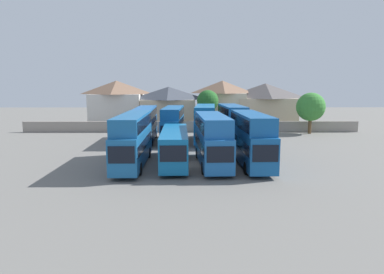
{
  "coord_description": "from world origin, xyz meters",
  "views": [
    {
      "loc": [
        -0.28,
        -31.91,
        7.66
      ],
      "look_at": [
        0.0,
        3.0,
        2.28
      ],
      "focal_mm": 31.1,
      "sensor_mm": 36.0,
      "label": 1
    }
  ],
  "objects_px": {
    "house_terrace_left": "(117,103)",
    "tree_left_of_lot": "(311,107)",
    "bus_8": "(232,122)",
    "bus_3": "(212,137)",
    "tree_behind_wall": "(208,101)",
    "bus_6": "(173,122)",
    "house_terrace_right": "(222,103)",
    "bus_2": "(175,145)",
    "bus_4": "(251,136)",
    "house_terrace_centre": "(169,107)",
    "bus_1": "(133,137)",
    "bus_7": "(205,121)",
    "bus_5": "(145,123)",
    "house_terrace_far_right": "(265,105)"
  },
  "relations": [
    {
      "from": "bus_6",
      "to": "house_terrace_right",
      "type": "bearing_deg",
      "value": 156.5
    },
    {
      "from": "house_terrace_left",
      "to": "bus_1",
      "type": "bearing_deg",
      "value": -75.35
    },
    {
      "from": "bus_5",
      "to": "house_terrace_left",
      "type": "relative_size",
      "value": 1.17
    },
    {
      "from": "house_terrace_centre",
      "to": "bus_2",
      "type": "bearing_deg",
      "value": -85.43
    },
    {
      "from": "bus_6",
      "to": "house_terrace_right",
      "type": "xyz_separation_m",
      "value": [
        8.46,
        17.37,
        1.71
      ]
    },
    {
      "from": "bus_3",
      "to": "house_terrace_far_right",
      "type": "height_order",
      "value": "house_terrace_far_right"
    },
    {
      "from": "bus_3",
      "to": "house_terrace_right",
      "type": "height_order",
      "value": "house_terrace_right"
    },
    {
      "from": "house_terrace_right",
      "to": "house_terrace_far_right",
      "type": "xyz_separation_m",
      "value": [
        8.18,
        0.36,
        -0.25
      ]
    },
    {
      "from": "bus_7",
      "to": "house_terrace_right",
      "type": "xyz_separation_m",
      "value": [
        4.01,
        17.31,
        1.59
      ]
    },
    {
      "from": "bus_2",
      "to": "bus_3",
      "type": "bearing_deg",
      "value": 78.84
    },
    {
      "from": "bus_1",
      "to": "bus_4",
      "type": "bearing_deg",
      "value": 90.01
    },
    {
      "from": "bus_4",
      "to": "house_terrace_left",
      "type": "relative_size",
      "value": 1.11
    },
    {
      "from": "bus_1",
      "to": "house_terrace_right",
      "type": "xyz_separation_m",
      "value": [
        11.65,
        31.32,
        1.6
      ]
    },
    {
      "from": "bus_1",
      "to": "bus_5",
      "type": "distance_m",
      "value": 13.97
    },
    {
      "from": "tree_left_of_lot",
      "to": "house_terrace_right",
      "type": "bearing_deg",
      "value": 143.76
    },
    {
      "from": "bus_6",
      "to": "tree_behind_wall",
      "type": "xyz_separation_m",
      "value": [
        5.44,
        12.13,
        2.34
      ]
    },
    {
      "from": "house_terrace_far_right",
      "to": "bus_5",
      "type": "bearing_deg",
      "value": -139.14
    },
    {
      "from": "house_terrace_left",
      "to": "house_terrace_far_right",
      "type": "distance_m",
      "value": 28.18
    },
    {
      "from": "bus_1",
      "to": "house_terrace_far_right",
      "type": "distance_m",
      "value": 37.39
    },
    {
      "from": "bus_8",
      "to": "tree_behind_wall",
      "type": "xyz_separation_m",
      "value": [
        -2.66,
        12.71,
        2.19
      ]
    },
    {
      "from": "bus_3",
      "to": "tree_left_of_lot",
      "type": "distance_m",
      "value": 27.68
    },
    {
      "from": "bus_6",
      "to": "bus_8",
      "type": "xyz_separation_m",
      "value": [
        8.1,
        -0.57,
        0.16
      ]
    },
    {
      "from": "bus_7",
      "to": "house_terrace_far_right",
      "type": "height_order",
      "value": "house_terrace_far_right"
    },
    {
      "from": "tree_behind_wall",
      "to": "bus_6",
      "type": "bearing_deg",
      "value": -114.15
    },
    {
      "from": "bus_5",
      "to": "house_terrace_centre",
      "type": "height_order",
      "value": "house_terrace_centre"
    },
    {
      "from": "tree_left_of_lot",
      "to": "house_terrace_left",
      "type": "bearing_deg",
      "value": 162.7
    },
    {
      "from": "bus_2",
      "to": "bus_4",
      "type": "distance_m",
      "value": 7.52
    },
    {
      "from": "house_terrace_left",
      "to": "tree_behind_wall",
      "type": "distance_m",
      "value": 17.96
    },
    {
      "from": "bus_1",
      "to": "bus_3",
      "type": "bearing_deg",
      "value": 89.59
    },
    {
      "from": "bus_6",
      "to": "house_terrace_left",
      "type": "xyz_separation_m",
      "value": [
        -11.53,
        18.0,
        1.73
      ]
    },
    {
      "from": "bus_4",
      "to": "bus_7",
      "type": "relative_size",
      "value": 1.03
    },
    {
      "from": "bus_8",
      "to": "bus_1",
      "type": "bearing_deg",
      "value": -42.85
    },
    {
      "from": "bus_6",
      "to": "house_terrace_left",
      "type": "bearing_deg",
      "value": -144.87
    },
    {
      "from": "bus_3",
      "to": "tree_behind_wall",
      "type": "xyz_separation_m",
      "value": [
        0.98,
        26.07,
        2.27
      ]
    },
    {
      "from": "bus_3",
      "to": "bus_8",
      "type": "height_order",
      "value": "bus_8"
    },
    {
      "from": "bus_1",
      "to": "tree_behind_wall",
      "type": "relative_size",
      "value": 1.66
    },
    {
      "from": "bus_2",
      "to": "house_terrace_far_right",
      "type": "distance_m",
      "value": 34.92
    },
    {
      "from": "bus_5",
      "to": "bus_8",
      "type": "height_order",
      "value": "bus_8"
    },
    {
      "from": "bus_7",
      "to": "bus_2",
      "type": "bearing_deg",
      "value": -11.22
    },
    {
      "from": "bus_1",
      "to": "bus_7",
      "type": "bearing_deg",
      "value": 150.91
    },
    {
      "from": "bus_1",
      "to": "tree_left_of_lot",
      "type": "xyz_separation_m",
      "value": [
        24.93,
        21.58,
        1.51
      ]
    },
    {
      "from": "house_terrace_right",
      "to": "house_terrace_far_right",
      "type": "height_order",
      "value": "house_terrace_right"
    },
    {
      "from": "bus_4",
      "to": "bus_8",
      "type": "distance_m",
      "value": 13.27
    },
    {
      "from": "bus_3",
      "to": "bus_6",
      "type": "distance_m",
      "value": 14.63
    },
    {
      "from": "bus_4",
      "to": "bus_2",
      "type": "bearing_deg",
      "value": -95.7
    },
    {
      "from": "bus_8",
      "to": "tree_left_of_lot",
      "type": "xyz_separation_m",
      "value": [
        13.65,
        8.21,
        1.47
      ]
    },
    {
      "from": "house_terrace_left",
      "to": "tree_left_of_lot",
      "type": "xyz_separation_m",
      "value": [
        33.28,
        -10.36,
        -0.1
      ]
    },
    {
      "from": "bus_5",
      "to": "house_terrace_centre",
      "type": "xyz_separation_m",
      "value": [
        2.24,
        16.7,
        1.17
      ]
    },
    {
      "from": "bus_5",
      "to": "bus_6",
      "type": "relative_size",
      "value": 1.1
    },
    {
      "from": "tree_left_of_lot",
      "to": "tree_behind_wall",
      "type": "relative_size",
      "value": 0.95
    }
  ]
}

